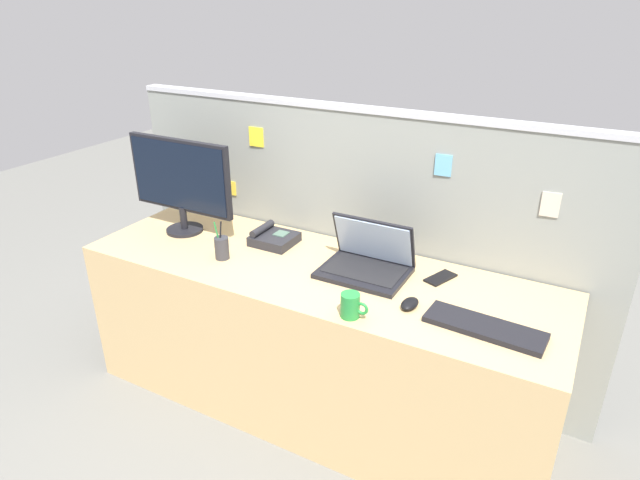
# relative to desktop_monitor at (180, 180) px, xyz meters

# --- Properties ---
(ground_plane) EXTENTS (10.00, 10.00, 0.00)m
(ground_plane) POSITION_rel_desktop_monitor_xyz_m (0.79, -0.05, -1.02)
(ground_plane) COLOR slate
(desk) EXTENTS (2.19, 0.69, 0.75)m
(desk) POSITION_rel_desktop_monitor_xyz_m (0.79, -0.05, -0.65)
(desk) COLOR tan
(desk) RESTS_ON ground_plane
(cubicle_divider) EXTENTS (2.49, 0.07, 1.40)m
(cubicle_divider) POSITION_rel_desktop_monitor_xyz_m (0.79, 0.33, -0.32)
(cubicle_divider) COLOR gray
(cubicle_divider) RESTS_ON ground_plane
(desktop_monitor) EXTENTS (0.60, 0.19, 0.48)m
(desktop_monitor) POSITION_rel_desktop_monitor_xyz_m (0.00, 0.00, 0.00)
(desktop_monitor) COLOR black
(desktop_monitor) RESTS_ON desk
(laptop) EXTENTS (0.37, 0.28, 0.24)m
(laptop) POSITION_rel_desktop_monitor_xyz_m (1.00, 0.04, -0.22)
(laptop) COLOR black
(laptop) RESTS_ON desk
(desk_phone) EXTENTS (0.20, 0.19, 0.08)m
(desk_phone) POSITION_rel_desktop_monitor_xyz_m (0.48, 0.09, -0.25)
(desk_phone) COLOR #232328
(desk_phone) RESTS_ON desk
(keyboard_main) EXTENTS (0.44, 0.17, 0.02)m
(keyboard_main) POSITION_rel_desktop_monitor_xyz_m (1.56, -0.18, -0.26)
(keyboard_main) COLOR black
(keyboard_main) RESTS_ON desk
(computer_mouse_right_hand) EXTENTS (0.07, 0.10, 0.03)m
(computer_mouse_right_hand) POSITION_rel_desktop_monitor_xyz_m (1.27, -0.16, -0.26)
(computer_mouse_right_hand) COLOR black
(computer_mouse_right_hand) RESTS_ON desk
(pen_cup) EXTENTS (0.07, 0.07, 0.18)m
(pen_cup) POSITION_rel_desktop_monitor_xyz_m (0.36, -0.17, -0.22)
(pen_cup) COLOR #333338
(pen_cup) RESTS_ON desk
(cell_phone_black_slab) EXTENTS (0.12, 0.16, 0.01)m
(cell_phone_black_slab) POSITION_rel_desktop_monitor_xyz_m (1.31, 0.12, -0.27)
(cell_phone_black_slab) COLOR black
(cell_phone_black_slab) RESTS_ON desk
(coffee_mug) EXTENTS (0.11, 0.07, 0.10)m
(coffee_mug) POSITION_rel_desktop_monitor_xyz_m (1.10, -0.33, -0.23)
(coffee_mug) COLOR #238438
(coffee_mug) RESTS_ON desk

